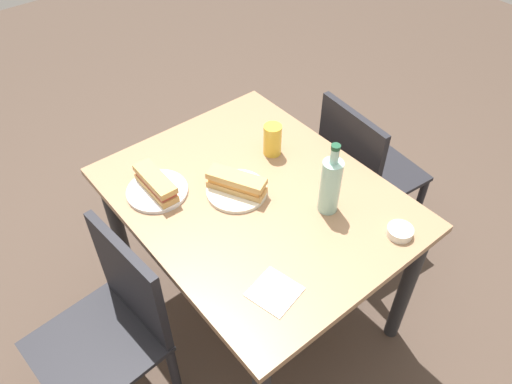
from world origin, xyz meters
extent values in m
plane|color=#47382D|center=(0.00, 0.00, 0.00)|extent=(8.00, 8.00, 0.00)
cube|color=#997251|center=(0.00, 0.00, 0.71)|extent=(1.12, 0.89, 0.03)
cylinder|color=#262628|center=(-0.50, -0.38, 0.35)|extent=(0.06, 0.06, 0.70)
cylinder|color=#262628|center=(-0.50, 0.38, 0.35)|extent=(0.06, 0.06, 0.70)
cylinder|color=#262628|center=(0.50, 0.38, 0.35)|extent=(0.06, 0.06, 0.70)
cube|color=black|center=(0.00, 0.72, 0.44)|extent=(0.44, 0.44, 0.02)
cube|color=black|center=(-0.02, 0.54, 0.65)|extent=(0.38, 0.07, 0.40)
cylinder|color=black|center=(0.20, 0.89, 0.22)|extent=(0.04, 0.04, 0.43)
cylinder|color=black|center=(-0.16, 0.92, 0.22)|extent=(0.04, 0.04, 0.43)
cylinder|color=black|center=(0.16, 0.53, 0.22)|extent=(0.04, 0.04, 0.43)
cylinder|color=black|center=(-0.20, 0.56, 0.22)|extent=(0.04, 0.04, 0.43)
cube|color=black|center=(0.00, -0.72, 0.44)|extent=(0.43, 0.43, 0.02)
cube|color=black|center=(-0.01, -0.54, 0.65)|extent=(0.38, 0.06, 0.40)
cylinder|color=black|center=(-0.16, -0.92, 0.22)|extent=(0.04, 0.04, 0.43)
cylinder|color=black|center=(-0.19, -0.56, 0.22)|extent=(0.04, 0.04, 0.43)
cylinder|color=black|center=(0.17, -0.53, 0.22)|extent=(0.04, 0.04, 0.43)
cylinder|color=silver|center=(-0.06, -0.04, 0.74)|extent=(0.23, 0.23, 0.01)
cube|color=tan|center=(-0.06, -0.04, 0.76)|extent=(0.23, 0.16, 0.02)
cube|color=#CC8438|center=(-0.06, -0.04, 0.78)|extent=(0.21, 0.15, 0.02)
cube|color=tan|center=(-0.06, -0.04, 0.80)|extent=(0.23, 0.16, 0.02)
cube|color=silver|center=(-0.05, 0.02, 0.75)|extent=(0.10, 0.05, 0.00)
cube|color=#59331E|center=(-0.13, -0.02, 0.75)|extent=(0.08, 0.04, 0.01)
cylinder|color=white|center=(-0.25, -0.28, 0.74)|extent=(0.23, 0.23, 0.01)
cube|color=tan|center=(-0.25, -0.28, 0.76)|extent=(0.21, 0.07, 0.02)
cube|color=#B74C3D|center=(-0.25, -0.28, 0.78)|extent=(0.20, 0.07, 0.02)
cube|color=tan|center=(-0.25, -0.28, 0.80)|extent=(0.21, 0.07, 0.02)
cube|color=silver|center=(-0.21, -0.22, 0.75)|extent=(0.10, 0.01, 0.00)
cube|color=#59331E|center=(-0.30, -0.23, 0.75)|extent=(0.08, 0.01, 0.01)
cylinder|color=#99C6B7|center=(0.21, 0.16, 0.84)|extent=(0.07, 0.07, 0.22)
cylinder|color=#99C6B7|center=(0.21, 0.16, 0.98)|extent=(0.03, 0.03, 0.06)
cylinder|color=#19472D|center=(0.21, 0.16, 1.02)|extent=(0.03, 0.03, 0.02)
cylinder|color=gold|center=(-0.15, 0.21, 0.80)|extent=(0.07, 0.07, 0.13)
cylinder|color=silver|center=(0.46, 0.26, 0.74)|extent=(0.09, 0.09, 0.03)
cube|color=white|center=(0.37, -0.23, 0.73)|extent=(0.17, 0.17, 0.00)
camera|label=1|loc=(1.03, -0.84, 2.04)|focal=35.01mm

